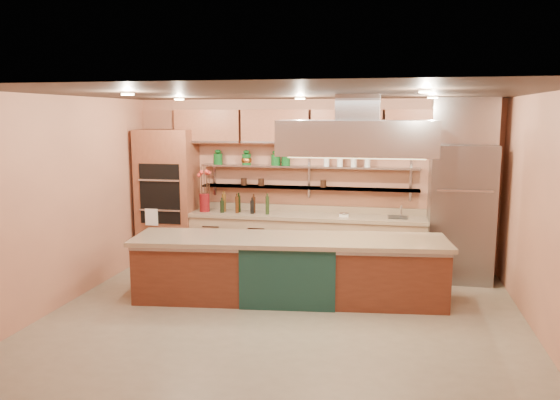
% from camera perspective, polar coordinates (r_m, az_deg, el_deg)
% --- Properties ---
extents(floor, '(6.00, 5.00, 0.02)m').
position_cam_1_polar(floor, '(7.08, 0.34, -12.25)').
color(floor, gray).
rests_on(floor, ground).
extents(ceiling, '(6.00, 5.00, 0.02)m').
position_cam_1_polar(ceiling, '(6.61, 0.36, 11.11)').
color(ceiling, black).
rests_on(ceiling, wall_back).
extents(wall_back, '(6.00, 0.04, 2.80)m').
position_cam_1_polar(wall_back, '(9.14, 3.39, 1.69)').
color(wall_back, tan).
rests_on(wall_back, floor).
extents(wall_front, '(6.00, 0.04, 2.80)m').
position_cam_1_polar(wall_front, '(4.33, -6.12, -6.48)').
color(wall_front, tan).
rests_on(wall_front, floor).
extents(wall_left, '(0.04, 5.00, 2.80)m').
position_cam_1_polar(wall_left, '(7.85, -21.67, -0.12)').
color(wall_left, tan).
rests_on(wall_left, floor).
extents(wall_right, '(0.04, 5.00, 2.80)m').
position_cam_1_polar(wall_right, '(6.80, 26.01, -1.71)').
color(wall_right, tan).
rests_on(wall_right, floor).
extents(oven_stack, '(0.95, 0.64, 2.30)m').
position_cam_1_polar(oven_stack, '(9.53, -11.65, 0.30)').
color(oven_stack, brown).
rests_on(oven_stack, floor).
extents(refrigerator, '(0.95, 0.72, 2.10)m').
position_cam_1_polar(refrigerator, '(8.81, 18.34, -1.32)').
color(refrigerator, gray).
rests_on(refrigerator, floor).
extents(back_counter, '(3.84, 0.64, 0.93)m').
position_cam_1_polar(back_counter, '(9.02, 2.75, -4.44)').
color(back_counter, tan).
rests_on(back_counter, floor).
extents(wall_shelf_lower, '(3.60, 0.26, 0.03)m').
position_cam_1_polar(wall_shelf_lower, '(9.03, 2.96, 1.28)').
color(wall_shelf_lower, '#A5A7AB').
rests_on(wall_shelf_lower, wall_back).
extents(wall_shelf_upper, '(3.60, 0.26, 0.03)m').
position_cam_1_polar(wall_shelf_upper, '(8.99, 2.98, 3.50)').
color(wall_shelf_upper, '#A5A7AB').
rests_on(wall_shelf_upper, wall_back).
extents(upper_cabinets, '(4.60, 0.36, 0.55)m').
position_cam_1_polar(upper_cabinets, '(8.89, 3.28, 7.63)').
color(upper_cabinets, brown).
rests_on(upper_cabinets, wall_back).
extents(range_hood, '(2.00, 1.00, 0.45)m').
position_cam_1_polar(range_hood, '(7.20, 8.12, 6.47)').
color(range_hood, '#A5A7AB').
rests_on(range_hood, ceiling).
extents(ceiling_downlights, '(4.00, 2.80, 0.02)m').
position_cam_1_polar(ceiling_downlights, '(6.80, 0.69, 10.80)').
color(ceiling_downlights, '#FFE5A5').
rests_on(ceiling_downlights, ceiling).
extents(island, '(4.28, 1.39, 0.88)m').
position_cam_1_polar(island, '(7.61, 0.98, -7.18)').
color(island, '#5F2B1B').
rests_on(island, floor).
extents(flower_vase, '(0.21, 0.21, 0.30)m').
position_cam_1_polar(flower_vase, '(9.27, -7.88, -0.27)').
color(flower_vase, maroon).
rests_on(flower_vase, back_counter).
extents(oil_bottle_cluster, '(0.92, 0.37, 0.29)m').
position_cam_1_polar(oil_bottle_cluster, '(9.06, -3.65, -0.46)').
color(oil_bottle_cluster, black).
rests_on(oil_bottle_cluster, back_counter).
extents(kitchen_scale, '(0.16, 0.13, 0.08)m').
position_cam_1_polar(kitchen_scale, '(8.80, 6.70, -1.47)').
color(kitchen_scale, white).
rests_on(kitchen_scale, back_counter).
extents(bar_faucet, '(0.04, 0.04, 0.21)m').
position_cam_1_polar(bar_faucet, '(8.86, 12.56, -1.12)').
color(bar_faucet, silver).
rests_on(bar_faucet, back_counter).
extents(copper_kettle, '(0.17, 0.17, 0.13)m').
position_cam_1_polar(copper_kettle, '(9.19, -3.51, 4.11)').
color(copper_kettle, '#B56729').
rests_on(copper_kettle, wall_shelf_upper).
extents(green_canister, '(0.18, 0.18, 0.17)m').
position_cam_1_polar(green_canister, '(9.04, 0.62, 4.18)').
color(green_canister, '#104A19').
rests_on(green_canister, wall_shelf_upper).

